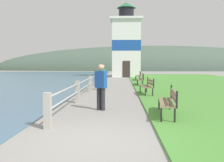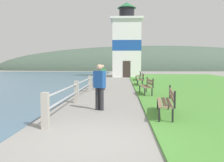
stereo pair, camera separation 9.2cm
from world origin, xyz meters
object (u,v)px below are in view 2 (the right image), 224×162
(park_bench_near, at_px, (167,100))
(park_bench_by_lighthouse, at_px, (139,75))
(lighthouse, at_px, (127,45))
(person_strolling, at_px, (100,85))
(park_bench_midway, at_px, (147,85))
(person_by_railing, at_px, (103,76))
(park_bench_far, at_px, (141,79))

(park_bench_near, height_order, park_bench_by_lighthouse, same)
(lighthouse, distance_m, person_strolling, 23.14)
(park_bench_by_lighthouse, bearing_deg, park_bench_near, 91.29)
(park_bench_midway, height_order, lighthouse, lighthouse)
(park_bench_near, bearing_deg, lighthouse, -81.09)
(lighthouse, xyz_separation_m, person_by_railing, (-1.72, -16.01, -3.20))
(park_bench_near, height_order, park_bench_far, same)
(park_bench_midway, bearing_deg, person_by_railing, -48.79)
(lighthouse, bearing_deg, park_bench_near, -87.61)
(park_bench_midway, relative_size, lighthouse, 0.18)
(park_bench_far, bearing_deg, person_by_railing, 53.23)
(person_by_railing, bearing_deg, person_strolling, 164.61)
(park_bench_near, distance_m, person_by_railing, 8.41)
(lighthouse, bearing_deg, park_bench_by_lighthouse, -81.29)
(park_bench_far, bearing_deg, park_bench_midway, 91.43)
(park_bench_near, relative_size, person_by_railing, 1.25)
(park_bench_near, xyz_separation_m, park_bench_midway, (-0.12, 5.46, -0.00))
(park_bench_near, xyz_separation_m, park_bench_far, (-0.03, 11.27, -0.00))
(park_bench_near, bearing_deg, park_bench_far, -83.30)
(park_bench_near, xyz_separation_m, lighthouse, (-1.00, 23.96, 3.54))
(park_bench_near, distance_m, person_strolling, 2.52)
(park_bench_far, bearing_deg, person_strolling, 79.97)
(park_bench_near, xyz_separation_m, person_by_railing, (-2.72, 7.95, 0.34))
(park_bench_far, xyz_separation_m, lighthouse, (-0.97, 12.69, 3.54))
(lighthouse, bearing_deg, park_bench_far, -85.64)
(person_by_railing, bearing_deg, park_bench_by_lighthouse, -37.51)
(park_bench_far, height_order, person_by_railing, person_by_railing)
(person_strolling, xyz_separation_m, person_by_railing, (-0.47, 6.88, -0.03))
(lighthouse, xyz_separation_m, person_strolling, (-1.25, -22.89, -3.18))
(person_by_railing, bearing_deg, park_bench_near, 179.62)
(park_bench_midway, bearing_deg, park_bench_far, -95.90)
(park_bench_far, xyz_separation_m, person_strolling, (-2.22, -10.20, 0.37))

